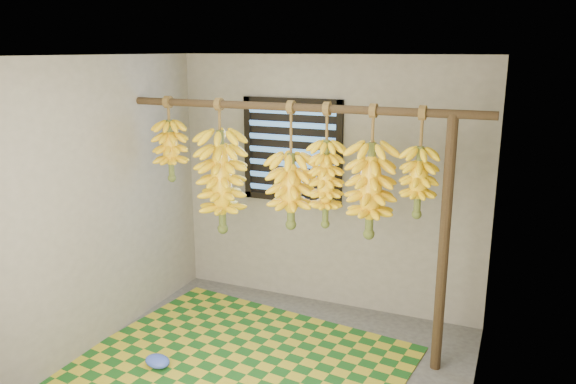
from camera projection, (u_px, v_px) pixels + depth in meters
The scene contains 16 objects.
floor at pixel (260, 381), 4.26m from camera, with size 3.00×3.00×0.01m, color #454545.
ceiling at pixel (255, 55), 3.67m from camera, with size 3.00×3.00×0.01m, color silver.
wall_back at pixel (327, 184), 5.31m from camera, with size 3.00×0.01×2.40m, color slate.
wall_left at pixel (90, 208), 4.53m from camera, with size 0.01×3.00×2.40m, color slate.
wall_right at pixel (481, 260), 3.40m from camera, with size 0.01×3.00×2.40m, color slate.
window at pixel (292, 151), 5.34m from camera, with size 1.00×0.04×1.00m.
hanging_pole at pixel (295, 107), 4.39m from camera, with size 0.06×0.06×3.00m, color #3E2E19.
support_post at pixel (444, 248), 4.19m from camera, with size 0.08×0.08×2.00m, color #3E2E19.
woven_mat at pixel (240, 364), 4.48m from camera, with size 2.47×1.98×0.01m, color #175019.
plastic_bag at pixel (157, 361), 4.42m from camera, with size 0.22×0.16×0.09m, color blue.
banana_bunch_a at pixel (171, 150), 4.94m from camera, with size 0.29×0.29×0.74m.
banana_bunch_b at pixel (221, 182), 4.81m from camera, with size 0.42×0.42×1.16m.
banana_bunch_c at pixel (291, 190), 4.57m from camera, with size 0.37×0.37×1.04m.
banana_bunch_d at pixel (326, 184), 4.44m from camera, with size 0.28×0.28×1.00m.
banana_bunch_e at pixel (370, 190), 4.31m from camera, with size 0.36×0.36×1.03m.
banana_bunch_f at pixel (419, 182), 4.15m from camera, with size 0.27×0.27×0.83m.
Camera 1 is at (1.66, -3.39, 2.44)m, focal length 35.00 mm.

